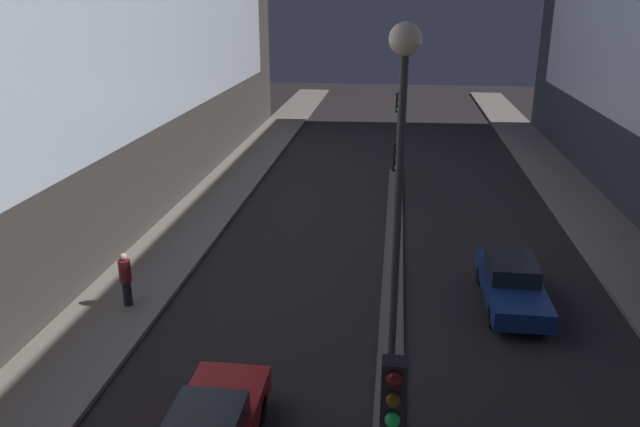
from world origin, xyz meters
TOP-DOWN VIEW (x-y plane):
  - median_strip at (0.00, 15.51)m, footprint 0.72×29.03m
  - traffic_light_mid at (0.00, 15.14)m, footprint 0.32×0.42m
  - traffic_light_far at (0.00, 25.49)m, footprint 0.32×0.42m
  - street_lamp at (0.00, 7.99)m, footprint 0.61×0.61m
  - car_right_lane at (3.73, 14.57)m, footprint 1.73×4.69m
  - pedestrian_on_left_sidewalk at (-8.22, 12.77)m, footprint 0.37×0.37m

SIDE VIEW (x-z plane):
  - median_strip at x=0.00m, z-range 0.00..0.10m
  - car_right_lane at x=3.73m, z-range 0.01..1.46m
  - pedestrian_on_left_sidewalk at x=-8.22m, z-range 0.20..1.94m
  - traffic_light_mid at x=0.00m, z-range 1.24..6.16m
  - traffic_light_far at x=0.00m, z-range 1.24..6.16m
  - street_lamp at x=0.00m, z-range 2.11..10.90m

